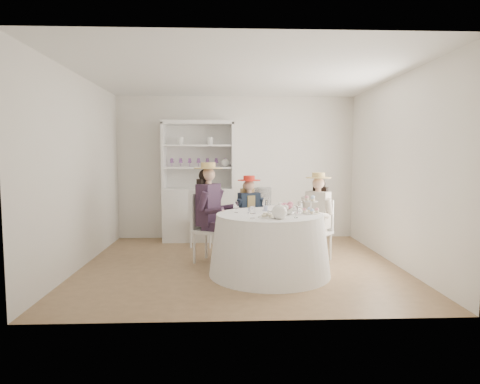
{
  "coord_description": "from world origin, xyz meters",
  "views": [
    {
      "loc": [
        -0.23,
        -5.69,
        1.56
      ],
      "look_at": [
        0.0,
        0.1,
        1.05
      ],
      "focal_mm": 30.0,
      "sensor_mm": 36.0,
      "label": 1
    }
  ],
  "objects": [
    {
      "name": "table_teapot",
      "position": [
        0.44,
        -0.91,
        0.89
      ],
      "size": [
        0.26,
        0.18,
        0.2
      ],
      "rotation": [
        0.0,
        0.0,
        0.41
      ],
      "color": "white",
      "rests_on": "tea_table"
    },
    {
      "name": "guest_left",
      "position": [
        -0.44,
        0.17,
        0.83
      ],
      "size": [
        0.63,
        0.57,
        1.48
      ],
      "rotation": [
        0.0,
        0.0,
        1.06
      ],
      "color": "silver",
      "rests_on": "ground"
    },
    {
      "name": "teacup_a",
      "position": [
        0.13,
        -0.39,
        0.84
      ],
      "size": [
        0.09,
        0.09,
        0.06
      ],
      "primitive_type": "imported",
      "rotation": [
        0.0,
        0.0,
        -0.15
      ],
      "color": "white",
      "rests_on": "tea_table"
    },
    {
      "name": "teacup_c",
      "position": [
        0.64,
        -0.33,
        0.84
      ],
      "size": [
        0.11,
        0.11,
        0.07
      ],
      "primitive_type": "imported",
      "rotation": [
        0.0,
        0.0,
        -0.26
      ],
      "color": "white",
      "rests_on": "tea_table"
    },
    {
      "name": "sandwich_plate",
      "position": [
        0.31,
        -0.79,
        0.82
      ],
      "size": [
        0.24,
        0.24,
        0.05
      ],
      "rotation": [
        0.0,
        0.0,
        -0.12
      ],
      "color": "white",
      "rests_on": "tea_table"
    },
    {
      "name": "wall_back",
      "position": [
        0.0,
        2.0,
        1.35
      ],
      "size": [
        4.5,
        0.0,
        4.5
      ],
      "primitive_type": "plane",
      "rotation": [
        1.57,
        0.0,
        0.0
      ],
      "color": "silver",
      "rests_on": "ground"
    },
    {
      "name": "ground",
      "position": [
        0.0,
        0.0,
        0.0
      ],
      "size": [
        4.5,
        4.5,
        0.0
      ],
      "primitive_type": "plane",
      "color": "olive",
      "rests_on": "ground"
    },
    {
      "name": "tea_table",
      "position": [
        0.37,
        -0.46,
        0.4
      ],
      "size": [
        1.61,
        1.61,
        0.81
      ],
      "rotation": [
        0.0,
        0.0,
        0.21
      ],
      "color": "white",
      "rests_on": "ground"
    },
    {
      "name": "wall_left",
      "position": [
        -2.25,
        0.0,
        1.35
      ],
      "size": [
        0.0,
        4.5,
        4.5
      ],
      "primitive_type": "plane",
      "rotation": [
        1.57,
        0.0,
        1.57
      ],
      "color": "silver",
      "rests_on": "ground"
    },
    {
      "name": "guest_mid",
      "position": [
        0.17,
        0.55,
        0.72
      ],
      "size": [
        0.48,
        0.52,
        1.27
      ],
      "rotation": [
        0.0,
        0.0,
        0.33
      ],
      "color": "silver",
      "rests_on": "ground"
    },
    {
      "name": "flower_arrangement",
      "position": [
        0.59,
        -0.47,
        0.91
      ],
      "size": [
        0.21,
        0.21,
        0.08
      ],
      "rotation": [
        0.0,
        0.0,
        0.28
      ],
      "color": "#DD6E89",
      "rests_on": "tea_table"
    },
    {
      "name": "cupcake_stand",
      "position": [
        0.91,
        -0.49,
        0.9
      ],
      "size": [
        0.25,
        0.25,
        0.23
      ],
      "rotation": [
        0.0,
        0.0,
        0.28
      ],
      "color": "white",
      "rests_on": "tea_table"
    },
    {
      "name": "wall_right",
      "position": [
        2.25,
        0.0,
        1.35
      ],
      "size": [
        0.0,
        4.5,
        4.5
      ],
      "primitive_type": "plane",
      "rotation": [
        1.57,
        0.0,
        -1.57
      ],
      "color": "silver",
      "rests_on": "ground"
    },
    {
      "name": "teacup_b",
      "position": [
        0.35,
        -0.18,
        0.84
      ],
      "size": [
        0.09,
        0.09,
        0.06
      ],
      "primitive_type": "imported",
      "rotation": [
        0.0,
        0.0,
        0.43
      ],
      "color": "white",
      "rests_on": "tea_table"
    },
    {
      "name": "hatbox",
      "position": [
        0.5,
        1.75,
        0.83
      ],
      "size": [
        0.35,
        0.35,
        0.31
      ],
      "primitive_type": "cylinder",
      "rotation": [
        0.0,
        0.0,
        0.12
      ],
      "color": "black",
      "rests_on": "side_table"
    },
    {
      "name": "ceiling",
      "position": [
        0.0,
        0.0,
        2.7
      ],
      "size": [
        4.5,
        4.5,
        0.0
      ],
      "primitive_type": "plane",
      "rotation": [
        3.14,
        0.0,
        0.0
      ],
      "color": "white",
      "rests_on": "wall_back"
    },
    {
      "name": "hutch",
      "position": [
        -0.7,
        1.76,
        0.79
      ],
      "size": [
        1.48,
        0.94,
        2.21
      ],
      "rotation": [
        0.0,
        0.0,
        0.37
      ],
      "color": "silver",
      "rests_on": "ground"
    },
    {
      "name": "wall_front",
      "position": [
        0.0,
        -2.0,
        1.35
      ],
      "size": [
        4.5,
        0.0,
        4.5
      ],
      "primitive_type": "plane",
      "rotation": [
        -1.57,
        0.0,
        0.0
      ],
      "color": "silver",
      "rests_on": "ground"
    },
    {
      "name": "guest_right",
      "position": [
        1.16,
        0.2,
        0.75
      ],
      "size": [
        0.55,
        0.57,
        1.33
      ],
      "rotation": [
        0.0,
        0.0,
        -0.72
      ],
      "color": "silver",
      "rests_on": "ground"
    },
    {
      "name": "spare_chair",
      "position": [
        -0.63,
        1.19,
        0.54
      ],
      "size": [
        0.46,
        0.46,
        1.0
      ],
      "rotation": [
        0.0,
        0.0,
        3.02
      ],
      "color": "silver",
      "rests_on": "ground"
    },
    {
      "name": "flower_bowl",
      "position": [
        0.57,
        -0.55,
        0.84
      ],
      "size": [
        0.24,
        0.24,
        0.05
      ],
      "primitive_type": "imported",
      "rotation": [
        0.0,
        0.0,
        0.14
      ],
      "color": "white",
      "rests_on": "tea_table"
    },
    {
      "name": "stemware_set",
      "position": [
        0.37,
        -0.46,
        0.88
      ],
      "size": [
        0.95,
        0.92,
        0.15
      ],
      "color": "white",
      "rests_on": "tea_table"
    },
    {
      "name": "side_table",
      "position": [
        0.5,
        1.75,
        0.33
      ],
      "size": [
        0.54,
        0.54,
        0.67
      ],
      "primitive_type": "cube",
      "rotation": [
        0.0,
        0.0,
        0.29
      ],
      "color": "silver",
      "rests_on": "ground"
    }
  ]
}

